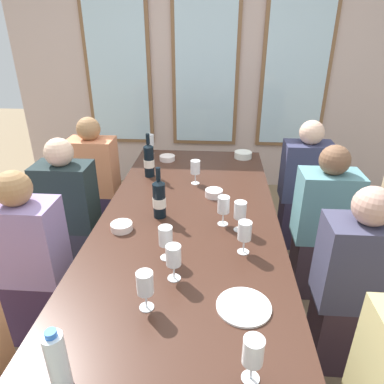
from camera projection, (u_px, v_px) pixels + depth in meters
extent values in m
plane|color=#806B4D|center=(190.00, 310.00, 2.41)|extent=(12.00, 12.00, 0.00)
cube|color=#C4ABA1|center=(206.00, 57.00, 3.73)|extent=(4.25, 0.06, 2.90)
cube|color=brown|center=(117.00, 57.00, 3.75)|extent=(0.72, 0.03, 1.88)
cube|color=silver|center=(117.00, 57.00, 3.74)|extent=(0.64, 0.01, 1.80)
cube|color=brown|center=(206.00, 58.00, 3.69)|extent=(0.72, 0.03, 1.88)
cube|color=silver|center=(205.00, 58.00, 3.67)|extent=(0.64, 0.01, 1.80)
cube|color=brown|center=(297.00, 58.00, 3.62)|extent=(0.72, 0.03, 1.88)
cube|color=silver|center=(297.00, 59.00, 3.61)|extent=(0.64, 0.01, 1.80)
cube|color=#3B2218|center=(189.00, 219.00, 2.09)|extent=(1.05, 2.38, 0.04)
cube|color=#3B2218|center=(153.00, 193.00, 3.27)|extent=(0.07, 0.07, 0.70)
cube|color=#3B2218|center=(246.00, 196.00, 3.21)|extent=(0.07, 0.07, 0.70)
cylinder|color=white|center=(244.00, 307.00, 1.41)|extent=(0.22, 0.22, 0.01)
cylinder|color=black|center=(149.00, 162.00, 2.59)|extent=(0.07, 0.07, 0.23)
cone|color=black|center=(148.00, 145.00, 2.53)|extent=(0.07, 0.07, 0.02)
cylinder|color=black|center=(148.00, 139.00, 2.51)|extent=(0.03, 0.03, 0.08)
cylinder|color=white|center=(149.00, 163.00, 2.59)|extent=(0.08, 0.08, 0.06)
cylinder|color=black|center=(159.00, 200.00, 2.04)|extent=(0.08, 0.07, 0.21)
cone|color=black|center=(158.00, 182.00, 1.98)|extent=(0.08, 0.07, 0.02)
cylinder|color=black|center=(158.00, 174.00, 1.96)|extent=(0.03, 0.03, 0.08)
cylinder|color=white|center=(159.00, 202.00, 2.04)|extent=(0.08, 0.08, 0.06)
cylinder|color=white|center=(214.00, 193.00, 2.31)|extent=(0.12, 0.12, 0.05)
cylinder|color=white|center=(122.00, 227.00, 1.94)|extent=(0.12, 0.12, 0.04)
cylinder|color=white|center=(243.00, 155.00, 2.98)|extent=(0.15, 0.15, 0.05)
cylinder|color=white|center=(167.00, 158.00, 2.93)|extent=(0.13, 0.13, 0.04)
cylinder|color=white|center=(58.00, 363.00, 1.06)|extent=(0.06, 0.06, 0.22)
cylinder|color=blue|center=(51.00, 334.00, 1.00)|extent=(0.04, 0.04, 0.02)
cylinder|color=white|center=(243.00, 252.00, 1.75)|extent=(0.06, 0.06, 0.00)
cylinder|color=white|center=(244.00, 245.00, 1.74)|extent=(0.01, 0.01, 0.07)
cylinder|color=white|center=(245.00, 231.00, 1.70)|extent=(0.07, 0.07, 0.09)
cylinder|color=maroon|center=(244.00, 236.00, 1.71)|extent=(0.06, 0.06, 0.03)
cylinder|color=white|center=(166.00, 257.00, 1.71)|extent=(0.06, 0.06, 0.00)
cylinder|color=white|center=(166.00, 251.00, 1.69)|extent=(0.01, 0.01, 0.07)
cylinder|color=white|center=(166.00, 236.00, 1.66)|extent=(0.07, 0.07, 0.09)
cylinder|color=#590C19|center=(166.00, 241.00, 1.67)|extent=(0.06, 0.06, 0.03)
cylinder|color=white|center=(151.00, 154.00, 3.08)|extent=(0.06, 0.06, 0.00)
cylinder|color=white|center=(151.00, 149.00, 3.06)|extent=(0.01, 0.01, 0.07)
cylinder|color=white|center=(150.00, 140.00, 3.03)|extent=(0.07, 0.07, 0.09)
cylinder|color=beige|center=(150.00, 143.00, 3.04)|extent=(0.06, 0.06, 0.03)
cylinder|color=white|center=(223.00, 224.00, 2.00)|extent=(0.06, 0.06, 0.00)
cylinder|color=white|center=(223.00, 218.00, 1.98)|extent=(0.01, 0.01, 0.07)
cylinder|color=white|center=(224.00, 205.00, 1.95)|extent=(0.07, 0.07, 0.09)
cylinder|color=maroon|center=(223.00, 209.00, 1.96)|extent=(0.06, 0.06, 0.04)
cylinder|color=white|center=(239.00, 230.00, 1.94)|extent=(0.06, 0.06, 0.00)
cylinder|color=white|center=(239.00, 224.00, 1.93)|extent=(0.01, 0.01, 0.07)
cylinder|color=white|center=(240.00, 210.00, 1.89)|extent=(0.07, 0.07, 0.09)
cylinder|color=white|center=(250.00, 378.00, 1.13)|extent=(0.06, 0.06, 0.00)
cylinder|color=white|center=(251.00, 370.00, 1.11)|extent=(0.01, 0.01, 0.07)
cylinder|color=white|center=(253.00, 351.00, 1.08)|extent=(0.07, 0.07, 0.09)
cylinder|color=maroon|center=(252.00, 359.00, 1.09)|extent=(0.06, 0.06, 0.02)
cylinder|color=white|center=(147.00, 307.00, 1.41)|extent=(0.06, 0.06, 0.00)
cylinder|color=white|center=(146.00, 300.00, 1.39)|extent=(0.01, 0.01, 0.07)
cylinder|color=white|center=(145.00, 283.00, 1.36)|extent=(0.07, 0.07, 0.09)
cylinder|color=white|center=(195.00, 183.00, 2.51)|extent=(0.06, 0.06, 0.00)
cylinder|color=white|center=(195.00, 178.00, 2.49)|extent=(0.01, 0.01, 0.07)
cylinder|color=white|center=(195.00, 167.00, 2.46)|extent=(0.07, 0.07, 0.09)
cylinder|color=maroon|center=(195.00, 172.00, 2.47)|extent=(0.06, 0.06, 0.02)
cylinder|color=white|center=(174.00, 278.00, 1.57)|extent=(0.06, 0.06, 0.00)
cylinder|color=white|center=(174.00, 271.00, 1.56)|extent=(0.01, 0.01, 0.07)
cylinder|color=white|center=(174.00, 255.00, 1.52)|extent=(0.07, 0.07, 0.09)
cylinder|color=maroon|center=(174.00, 260.00, 1.53)|extent=(0.06, 0.06, 0.04)
cube|color=#392542|center=(42.00, 306.00, 2.13)|extent=(0.32, 0.24, 0.45)
cube|color=#9079B1|center=(26.00, 242.00, 1.93)|extent=(0.38, 0.24, 0.48)
sphere|color=#A1754B|center=(13.00, 188.00, 1.79)|extent=(0.19, 0.19, 0.19)
cube|color=#35252E|center=(341.00, 331.00, 1.95)|extent=(0.32, 0.24, 0.45)
cube|color=#3C3C54|center=(359.00, 264.00, 1.75)|extent=(0.38, 0.24, 0.48)
sphere|color=tan|center=(373.00, 206.00, 1.61)|extent=(0.19, 0.19, 0.19)
cube|color=#30303D|center=(76.00, 252.00, 2.63)|extent=(0.32, 0.24, 0.45)
cube|color=#1F2D2F|center=(67.00, 197.00, 2.43)|extent=(0.38, 0.24, 0.48)
sphere|color=beige|center=(59.00, 152.00, 2.29)|extent=(0.19, 0.19, 0.19)
cube|color=#382A33|center=(315.00, 264.00, 2.50)|extent=(0.32, 0.24, 0.45)
cube|color=slate|center=(326.00, 207.00, 2.30)|extent=(0.38, 0.24, 0.48)
sphere|color=brown|center=(335.00, 160.00, 2.16)|extent=(0.19, 0.19, 0.19)
cube|color=#322541|center=(100.00, 215.00, 3.14)|extent=(0.32, 0.24, 0.45)
cube|color=#E1875D|center=(93.00, 167.00, 2.94)|extent=(0.38, 0.24, 0.48)
sphere|color=#A3754C|center=(88.00, 129.00, 2.80)|extent=(0.19, 0.19, 0.19)
cube|color=#2E263E|center=(298.00, 221.00, 3.05)|extent=(0.32, 0.24, 0.45)
cube|color=#353757|center=(306.00, 172.00, 2.84)|extent=(0.38, 0.24, 0.48)
sphere|color=beige|center=(312.00, 133.00, 2.70)|extent=(0.19, 0.19, 0.19)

